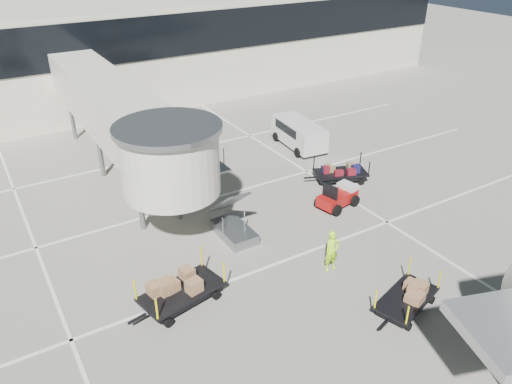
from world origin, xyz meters
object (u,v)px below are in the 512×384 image
box_cart_far (181,293)px  ground_worker (332,251)px  minivan (298,132)px  baggage_tug (338,197)px  box_cart_near (407,298)px  suitcase_cart (338,173)px

box_cart_far → ground_worker: size_ratio=2.16×
box_cart_far → ground_worker: 6.78m
ground_worker → minivan: ground_worker is taller
box_cart_far → ground_worker: ground_worker is taller
box_cart_far → baggage_tug: bearing=4.0°
baggage_tug → box_cart_near: baggage_tug is taller
ground_worker → minivan: 14.01m
baggage_tug → suitcase_cart: bearing=39.4°
suitcase_cart → minivan: size_ratio=0.79×
box_cart_near → ground_worker: 3.78m
suitcase_cart → box_cart_far: 13.55m
box_cart_far → ground_worker: bearing=-22.4°
baggage_tug → suitcase_cart: size_ratio=0.66×
box_cart_far → suitcase_cart: bearing=11.4°
box_cart_near → ground_worker: bearing=87.4°
suitcase_cart → ground_worker: size_ratio=1.95×
box_cart_far → ground_worker: (6.65, -1.25, 0.38)m
box_cart_near → ground_worker: (-0.94, 3.63, 0.44)m
box_cart_far → minivan: bearing=27.3°
suitcase_cart → box_cart_near: bearing=-94.9°
baggage_tug → ground_worker: (-3.88, -4.23, 0.42)m
baggage_tug → ground_worker: ground_worker is taller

